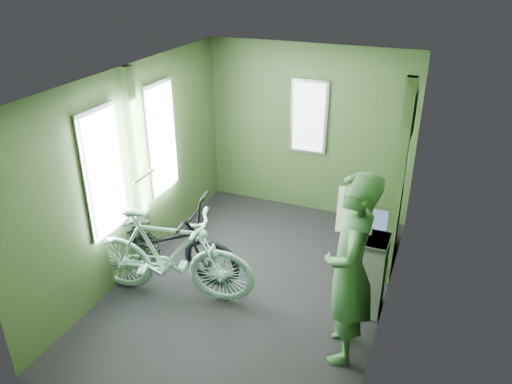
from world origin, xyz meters
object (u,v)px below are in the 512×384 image
bench_seat (375,240)px  bicycle_black (162,274)px  passenger (350,270)px  bicycle_mint (172,297)px  waste_box (372,275)px

bench_seat → bicycle_black: bearing=-152.7°
passenger → bench_seat: size_ratio=1.91×
passenger → bicycle_mint: bearing=-102.7°
passenger → bench_seat: bearing=170.5°
bicycle_black → bench_seat: size_ratio=2.05×
bicycle_black → passenger: (2.19, -0.43, 0.90)m
bicycle_mint → bench_seat: 2.42m
bicycle_black → bicycle_mint: (0.32, -0.33, 0.00)m
bicycle_mint → passenger: 2.07m
waste_box → bench_seat: (-0.11, 0.92, -0.14)m
bicycle_mint → waste_box: 2.11m
bicycle_black → bench_seat: bench_seat is taller
bicycle_mint → waste_box: waste_box is taller
waste_box → bench_seat: size_ratio=0.89×
bicycle_black → waste_box: 2.35m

